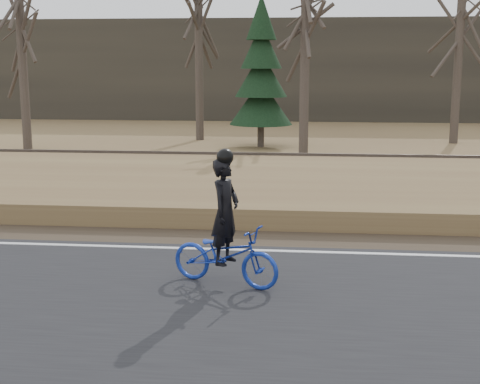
# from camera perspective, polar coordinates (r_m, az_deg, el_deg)

# --- Properties ---
(ground) EXTENTS (120.00, 120.00, 0.00)m
(ground) POSITION_cam_1_polar(r_m,az_deg,el_deg) (12.25, 10.76, -5.72)
(ground) COLOR olive
(ground) RESTS_ON ground
(road) EXTENTS (120.00, 6.00, 0.06)m
(road) POSITION_cam_1_polar(r_m,az_deg,el_deg) (9.89, 11.99, -9.72)
(road) COLOR black
(road) RESTS_ON ground
(edge_line) EXTENTS (120.00, 0.12, 0.01)m
(edge_line) POSITION_cam_1_polar(r_m,az_deg,el_deg) (12.43, 10.70, -5.16)
(edge_line) COLOR silver
(edge_line) RESTS_ON road
(shoulder) EXTENTS (120.00, 1.60, 0.04)m
(shoulder) POSITION_cam_1_polar(r_m,az_deg,el_deg) (13.40, 10.34, -4.16)
(shoulder) COLOR #473A2B
(shoulder) RESTS_ON ground
(embankment) EXTENTS (120.00, 5.00, 0.44)m
(embankment) POSITION_cam_1_polar(r_m,az_deg,el_deg) (16.26, 9.56, -0.71)
(embankment) COLOR olive
(embankment) RESTS_ON ground
(ballast) EXTENTS (120.00, 3.00, 0.45)m
(ballast) POSITION_cam_1_polar(r_m,az_deg,el_deg) (19.99, 8.88, 1.51)
(ballast) COLOR slate
(ballast) RESTS_ON ground
(railroad) EXTENTS (120.00, 2.40, 0.29)m
(railroad) POSITION_cam_1_polar(r_m,az_deg,el_deg) (19.95, 8.91, 2.37)
(railroad) COLOR black
(railroad) RESTS_ON ballast
(treeline_backdrop) EXTENTS (120.00, 4.00, 6.00)m
(treeline_backdrop) POSITION_cam_1_polar(r_m,az_deg,el_deg) (41.71, 7.44, 10.30)
(treeline_backdrop) COLOR #383328
(treeline_backdrop) RESTS_ON ground
(cyclist) EXTENTS (1.90, 1.20, 2.15)m
(cyclist) POSITION_cam_1_polar(r_m,az_deg,el_deg) (10.40, -1.26, -4.34)
(cyclist) COLOR #1731A0
(cyclist) RESTS_ON road
(bare_tree_far_left) EXTENTS (0.36, 0.36, 7.55)m
(bare_tree_far_left) POSITION_cam_1_polar(r_m,az_deg,el_deg) (28.45, -18.09, 11.09)
(bare_tree_far_left) COLOR #4B4037
(bare_tree_far_left) RESTS_ON ground
(bare_tree_left) EXTENTS (0.36, 0.36, 7.82)m
(bare_tree_left) POSITION_cam_1_polar(r_m,az_deg,el_deg) (30.34, -3.52, 11.83)
(bare_tree_left) COLOR #4B4037
(bare_tree_left) RESTS_ON ground
(bare_tree_near_left) EXTENTS (0.36, 0.36, 6.85)m
(bare_tree_near_left) POSITION_cam_1_polar(r_m,az_deg,el_deg) (24.82, 5.55, 10.86)
(bare_tree_near_left) COLOR #4B4037
(bare_tree_near_left) RESTS_ON ground
(bare_tree_center) EXTENTS (0.36, 0.36, 8.86)m
(bare_tree_center) POSITION_cam_1_polar(r_m,az_deg,el_deg) (30.49, 18.23, 12.28)
(bare_tree_center) COLOR #4B4037
(bare_tree_center) RESTS_ON ground
(conifer) EXTENTS (2.60, 2.60, 6.18)m
(conifer) POSITION_cam_1_polar(r_m,az_deg,el_deg) (27.77, 1.81, 9.88)
(conifer) COLOR #4B4037
(conifer) RESTS_ON ground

